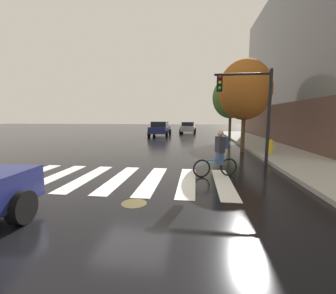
# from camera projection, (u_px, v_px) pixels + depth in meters

# --- Properties ---
(ground_plane) EXTENTS (120.00, 120.00, 0.00)m
(ground_plane) POSITION_uv_depth(u_px,v_px,m) (133.00, 179.00, 7.69)
(ground_plane) COLOR black
(crosswalk_stripes) EXTENTS (7.70, 3.50, 0.01)m
(crosswalk_stripes) POSITION_uv_depth(u_px,v_px,m) (119.00, 179.00, 7.75)
(crosswalk_stripes) COLOR silver
(crosswalk_stripes) RESTS_ON ground
(manhole_cover) EXTENTS (0.64, 0.64, 0.01)m
(manhole_cover) POSITION_uv_depth(u_px,v_px,m) (134.00, 203.00, 5.56)
(manhole_cover) COLOR #473D1E
(manhole_cover) RESTS_ON ground
(sedan_mid) EXTENTS (2.25, 4.76, 1.64)m
(sedan_mid) POSITION_uv_depth(u_px,v_px,m) (160.00, 128.00, 25.67)
(sedan_mid) COLOR navy
(sedan_mid) RESTS_ON ground
(sedan_far) EXTENTS (2.15, 4.40, 1.51)m
(sedan_far) POSITION_uv_depth(u_px,v_px,m) (188.00, 127.00, 29.81)
(sedan_far) COLOR #B7B7BC
(sedan_far) RESTS_ON ground
(cyclist) EXTENTS (1.63, 0.64, 1.69)m
(cyclist) POSITION_uv_depth(u_px,v_px,m) (219.00, 154.00, 7.97)
(cyclist) COLOR black
(cyclist) RESTS_ON ground
(traffic_light_near) EXTENTS (2.47, 0.28, 4.20)m
(traffic_light_near) POSITION_uv_depth(u_px,v_px,m) (250.00, 101.00, 9.71)
(traffic_light_near) COLOR black
(traffic_light_near) RESTS_ON ground
(fire_hydrant) EXTENTS (0.33, 0.22, 0.78)m
(fire_hydrant) POSITION_uv_depth(u_px,v_px,m) (271.00, 146.00, 12.36)
(fire_hydrant) COLOR gold
(fire_hydrant) RESTS_ON sidewalk
(street_tree_near) EXTENTS (3.15, 3.15, 5.59)m
(street_tree_near) POSITION_uv_depth(u_px,v_px,m) (245.00, 90.00, 13.38)
(street_tree_near) COLOR #4C3823
(street_tree_near) RESTS_ON ground
(street_tree_mid) EXTENTS (3.24, 3.24, 5.77)m
(street_tree_mid) POSITION_uv_depth(u_px,v_px,m) (231.00, 97.00, 19.85)
(street_tree_mid) COLOR #4C3823
(street_tree_mid) RESTS_ON ground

